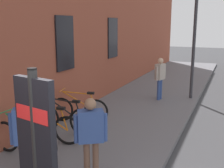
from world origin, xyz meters
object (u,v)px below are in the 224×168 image
object	(u,v)px
bicycle_under_window	(48,127)
bicycle_leaning_wall	(79,109)
pedestrian_crossing_street	(160,74)
bicycle_beside_lamp	(24,140)
pedestrian_near_bus	(29,132)
street_lamp	(196,9)
pedestrian_by_facade	(91,132)
bicycle_far_end	(65,119)
transit_info_sign	(36,141)

from	to	relation	value
bicycle_under_window	bicycle_leaning_wall	bearing A→B (deg)	1.75
bicycle_under_window	pedestrian_crossing_street	size ratio (longest dim) A/B	1.10
bicycle_beside_lamp	pedestrian_near_bus	size ratio (longest dim) A/B	1.05
pedestrian_crossing_street	bicycle_leaning_wall	bearing A→B (deg)	155.91
bicycle_beside_lamp	bicycle_leaning_wall	distance (m)	2.35
bicycle_beside_lamp	street_lamp	xyz separation A→B (m)	(6.51, -2.57, 2.97)
bicycle_beside_lamp	street_lamp	distance (m)	7.60
pedestrian_near_bus	pedestrian_by_facade	distance (m)	1.07
bicycle_leaning_wall	pedestrian_by_facade	size ratio (longest dim) A/B	1.09
bicycle_leaning_wall	pedestrian_by_facade	xyz separation A→B (m)	(-2.61, -1.81, 0.57)
bicycle_far_end	transit_info_sign	size ratio (longest dim) A/B	0.74
street_lamp	bicycle_far_end	bearing A→B (deg)	153.15
pedestrian_by_facade	street_lamp	size ratio (longest dim) A/B	0.28
bicycle_leaning_wall	pedestrian_crossing_street	xyz separation A→B (m)	(3.42, -1.53, 0.59)
bicycle_leaning_wall	pedestrian_near_bus	distance (m)	3.38
transit_info_sign	pedestrian_near_bus	bearing A→B (deg)	44.19
bicycle_far_end	pedestrian_near_bus	size ratio (longest dim) A/B	1.05
pedestrian_crossing_street	bicycle_under_window	bearing A→B (deg)	163.37
bicycle_under_window	street_lamp	world-z (taller)	street_lamp
bicycle_far_end	street_lamp	world-z (taller)	street_lamp
bicycle_far_end	pedestrian_by_facade	world-z (taller)	pedestrian_by_facade
bicycle_beside_lamp	pedestrian_near_bus	bearing A→B (deg)	-133.24
bicycle_beside_lamp	street_lamp	world-z (taller)	street_lamp
pedestrian_crossing_street	pedestrian_near_bus	world-z (taller)	pedestrian_near_bus
pedestrian_crossing_street	bicycle_beside_lamp	bearing A→B (deg)	165.44
pedestrian_by_facade	street_lamp	xyz separation A→B (m)	(6.77, -0.79, 2.40)
bicycle_under_window	pedestrian_by_facade	size ratio (longest dim) A/B	1.11
bicycle_beside_lamp	pedestrian_by_facade	xyz separation A→B (m)	(-0.26, -1.78, 0.57)
bicycle_beside_lamp	pedestrian_crossing_street	distance (m)	5.99
bicycle_leaning_wall	pedestrian_by_facade	world-z (taller)	pedestrian_by_facade
bicycle_under_window	pedestrian_near_bus	size ratio (longest dim) A/B	1.05
bicycle_beside_lamp	street_lamp	size ratio (longest dim) A/B	0.31
bicycle_leaning_wall	transit_info_sign	world-z (taller)	transit_info_sign
bicycle_under_window	bicycle_beside_lamp	bearing A→B (deg)	178.76
bicycle_leaning_wall	pedestrian_near_bus	world-z (taller)	pedestrian_near_bus
pedestrian_crossing_street	bicycle_far_end	bearing A→B (deg)	161.07
pedestrian_near_bus	street_lamp	world-z (taller)	street_lamp
bicycle_leaning_wall	pedestrian_crossing_street	world-z (taller)	pedestrian_crossing_street
transit_info_sign	pedestrian_crossing_street	bearing A→B (deg)	4.58
bicycle_beside_lamp	bicycle_under_window	xyz separation A→B (m)	(0.81, -0.02, 0.00)
bicycle_far_end	bicycle_leaning_wall	size ratio (longest dim) A/B	1.02
bicycle_under_window	transit_info_sign	size ratio (longest dim) A/B	0.73
bicycle_far_end	street_lamp	bearing A→B (deg)	-26.85
bicycle_under_window	transit_info_sign	distance (m)	3.81
pedestrian_crossing_street	pedestrian_by_facade	bearing A→B (deg)	-177.31
street_lamp	pedestrian_near_bus	bearing A→B (deg)	167.11
bicycle_leaning_wall	street_lamp	xyz separation A→B (m)	(4.16, -2.60, 2.97)
bicycle_leaning_wall	pedestrian_near_bus	size ratio (longest dim) A/B	1.03
bicycle_far_end	pedestrian_crossing_street	bearing A→B (deg)	-18.93
bicycle_under_window	street_lamp	distance (m)	6.91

